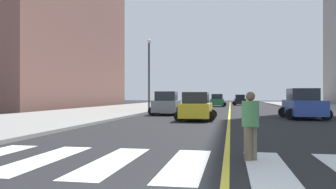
{
  "coord_description": "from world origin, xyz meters",
  "views": [
    {
      "loc": [
        0.1,
        -3.9,
        1.59
      ],
      "look_at": [
        -6.86,
        34.32,
        1.71
      ],
      "focal_mm": 36.89,
      "sensor_mm": 36.0,
      "label": 1
    }
  ],
  "objects_px": {
    "car_black_nearest": "(240,100)",
    "pedestrian_crossing": "(250,123)",
    "car_gray_third": "(167,104)",
    "car_blue_fifth": "(303,105)",
    "street_lamp": "(149,68)",
    "car_green_second": "(217,101)",
    "car_yellow_fourth": "(196,107)"
  },
  "relations": [
    {
      "from": "car_black_nearest",
      "to": "car_green_second",
      "type": "height_order",
      "value": "car_green_second"
    },
    {
      "from": "car_gray_third",
      "to": "pedestrian_crossing",
      "type": "bearing_deg",
      "value": -76.05
    },
    {
      "from": "car_green_second",
      "to": "car_blue_fifth",
      "type": "relative_size",
      "value": 0.87
    },
    {
      "from": "car_yellow_fourth",
      "to": "street_lamp",
      "type": "height_order",
      "value": "street_lamp"
    },
    {
      "from": "car_blue_fifth",
      "to": "street_lamp",
      "type": "xyz_separation_m",
      "value": [
        -13.14,
        9.37,
        3.46
      ]
    },
    {
      "from": "car_green_second",
      "to": "pedestrian_crossing",
      "type": "bearing_deg",
      "value": -86.29
    },
    {
      "from": "car_gray_third",
      "to": "car_yellow_fourth",
      "type": "xyz_separation_m",
      "value": [
        3.07,
        -6.19,
        -0.06
      ]
    },
    {
      "from": "car_gray_third",
      "to": "car_blue_fifth",
      "type": "bearing_deg",
      "value": -20.04
    },
    {
      "from": "street_lamp",
      "to": "car_gray_third",
      "type": "bearing_deg",
      "value": -63.93
    },
    {
      "from": "car_black_nearest",
      "to": "street_lamp",
      "type": "xyz_separation_m",
      "value": [
        -9.74,
        -24.11,
        3.62
      ]
    },
    {
      "from": "street_lamp",
      "to": "pedestrian_crossing",
      "type": "bearing_deg",
      "value": -71.25
    },
    {
      "from": "car_gray_third",
      "to": "car_blue_fifth",
      "type": "relative_size",
      "value": 0.93
    },
    {
      "from": "car_blue_fifth",
      "to": "pedestrian_crossing",
      "type": "relative_size",
      "value": 2.79
    },
    {
      "from": "car_black_nearest",
      "to": "car_gray_third",
      "type": "xyz_separation_m",
      "value": [
        -6.74,
        -30.24,
        0.08
      ]
    },
    {
      "from": "car_blue_fifth",
      "to": "pedestrian_crossing",
      "type": "height_order",
      "value": "car_blue_fifth"
    },
    {
      "from": "car_green_second",
      "to": "car_yellow_fourth",
      "type": "relative_size",
      "value": 1.01
    },
    {
      "from": "car_yellow_fourth",
      "to": "pedestrian_crossing",
      "type": "distance_m",
      "value": 13.59
    },
    {
      "from": "car_gray_third",
      "to": "street_lamp",
      "type": "bearing_deg",
      "value": 113.72
    },
    {
      "from": "car_black_nearest",
      "to": "car_green_second",
      "type": "distance_m",
      "value": 8.97
    },
    {
      "from": "car_gray_third",
      "to": "car_blue_fifth",
      "type": "height_order",
      "value": "car_blue_fifth"
    },
    {
      "from": "car_black_nearest",
      "to": "pedestrian_crossing",
      "type": "relative_size",
      "value": 2.36
    },
    {
      "from": "car_black_nearest",
      "to": "pedestrian_crossing",
      "type": "bearing_deg",
      "value": 86.79
    },
    {
      "from": "car_gray_third",
      "to": "street_lamp",
      "type": "relative_size",
      "value": 0.6
    },
    {
      "from": "car_yellow_fourth",
      "to": "car_gray_third",
      "type": "bearing_deg",
      "value": 116.51
    },
    {
      "from": "car_yellow_fourth",
      "to": "car_black_nearest",
      "type": "bearing_deg",
      "value": 84.41
    },
    {
      "from": "car_blue_fifth",
      "to": "pedestrian_crossing",
      "type": "distance_m",
      "value": 16.88
    },
    {
      "from": "car_blue_fifth",
      "to": "car_black_nearest",
      "type": "bearing_deg",
      "value": -85.47
    },
    {
      "from": "car_green_second",
      "to": "car_blue_fifth",
      "type": "bearing_deg",
      "value": -74.44
    },
    {
      "from": "car_green_second",
      "to": "pedestrian_crossing",
      "type": "height_order",
      "value": "car_green_second"
    },
    {
      "from": "car_black_nearest",
      "to": "pedestrian_crossing",
      "type": "xyz_separation_m",
      "value": [
        -1.03,
        -49.77,
        0.11
      ]
    },
    {
      "from": "car_blue_fifth",
      "to": "pedestrian_crossing",
      "type": "xyz_separation_m",
      "value": [
        -4.43,
        -16.29,
        -0.04
      ]
    },
    {
      "from": "car_green_second",
      "to": "car_black_nearest",
      "type": "bearing_deg",
      "value": 68.17
    }
  ]
}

